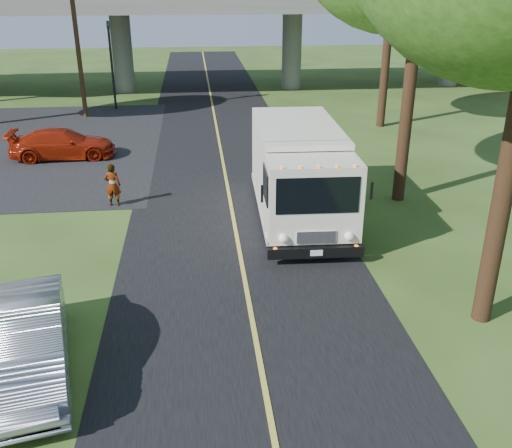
{
  "coord_description": "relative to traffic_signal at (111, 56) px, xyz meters",
  "views": [
    {
      "loc": [
        -1.16,
        -10.06,
        7.57
      ],
      "look_at": [
        0.32,
        3.59,
        1.6
      ],
      "focal_mm": 40.0,
      "sensor_mm": 36.0,
      "label": 1
    }
  ],
  "objects": [
    {
      "name": "ground",
      "position": [
        6.0,
        -26.0,
        -3.2
      ],
      "size": [
        120.0,
        120.0,
        0.0
      ],
      "primitive_type": "plane",
      "color": "#304518",
      "rests_on": "ground"
    },
    {
      "name": "road",
      "position": [
        6.0,
        -16.0,
        -3.19
      ],
      "size": [
        7.0,
        90.0,
        0.02
      ],
      "primitive_type": "cube",
      "color": "black",
      "rests_on": "ground"
    },
    {
      "name": "lane_line",
      "position": [
        6.0,
        -16.0,
        -3.17
      ],
      "size": [
        0.12,
        90.0,
        0.01
      ],
      "primitive_type": "cube",
      "color": "gold",
      "rests_on": "road"
    },
    {
      "name": "overpass",
      "position": [
        6.0,
        6.0,
        1.36
      ],
      "size": [
        54.0,
        10.0,
        7.3
      ],
      "color": "slate",
      "rests_on": "ground"
    },
    {
      "name": "traffic_signal",
      "position": [
        0.0,
        0.0,
        0.0
      ],
      "size": [
        0.18,
        0.22,
        5.2
      ],
      "color": "black",
      "rests_on": "ground"
    },
    {
      "name": "utility_pole",
      "position": [
        -1.5,
        -2.0,
        1.4
      ],
      "size": [
        1.6,
        0.26,
        9.0
      ],
      "color": "#472D19",
      "rests_on": "ground"
    },
    {
      "name": "step_van",
      "position": [
        8.2,
        -18.31,
        -1.53
      ],
      "size": [
        2.94,
        7.42,
        3.08
      ],
      "rotation": [
        0.0,
        0.0,
        -0.03
      ],
      "color": "silver",
      "rests_on": "ground"
    },
    {
      "name": "red_sedan",
      "position": [
        -1.13,
        -10.32,
        -2.53
      ],
      "size": [
        4.67,
        2.08,
        1.33
      ],
      "primitive_type": "imported",
      "rotation": [
        0.0,
        0.0,
        1.62
      ],
      "color": "#961C09",
      "rests_on": "ground"
    },
    {
      "name": "silver_sedan",
      "position": [
        1.21,
        -26.0,
        -2.45
      ],
      "size": [
        2.54,
        4.79,
        1.5
      ],
      "primitive_type": "imported",
      "rotation": [
        0.0,
        0.0,
        0.22
      ],
      "color": "gray",
      "rests_on": "ground"
    },
    {
      "name": "pedestrian",
      "position": [
        1.84,
        -16.55,
        -2.42
      ],
      "size": [
        0.61,
        0.43,
        1.56
      ],
      "primitive_type": "imported",
      "rotation": [
        0.0,
        0.0,
        3.04
      ],
      "color": "gray",
      "rests_on": "ground"
    }
  ]
}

